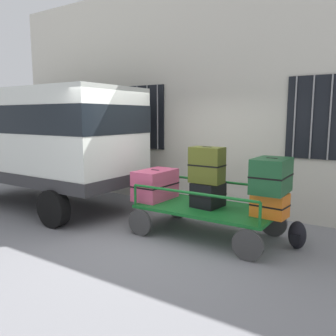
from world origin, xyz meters
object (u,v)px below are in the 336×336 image
suitcase_midleft_bottom (208,194)px  suitcase_midleft_middle (207,165)px  luggage_cart (207,212)px  suitcase_center_bottom (270,205)px  suitcase_center_middle (271,175)px  van (42,135)px  suitcase_left_bottom (155,185)px  backpack (297,235)px

suitcase_midleft_bottom → suitcase_midleft_middle: (0.00, -0.06, 0.51)m
luggage_cart → suitcase_center_bottom: suitcase_center_bottom is taller
suitcase_center_middle → suitcase_center_bottom: bearing=-90.0°
van → suitcase_center_bottom: 5.18m
suitcase_left_bottom → suitcase_midleft_middle: suitcase_midleft_middle is taller
luggage_cart → suitcase_center_bottom: 1.09m
suitcase_midleft_bottom → backpack: 1.53m
van → luggage_cart: (4.03, 0.19, -1.19)m
van → luggage_cart: van is taller
suitcase_midleft_middle → backpack: bearing=10.2°
luggage_cart → backpack: luggage_cart is taller
suitcase_left_bottom → backpack: (2.49, 0.24, -0.56)m
van → suitcase_center_middle: size_ratio=6.73×
suitcase_left_bottom → suitcase_midleft_middle: 1.15m
suitcase_left_bottom → suitcase_center_middle: bearing=0.9°
suitcase_midleft_middle → suitcase_center_bottom: (1.06, 0.03, -0.53)m
suitcase_midleft_middle → suitcase_center_bottom: size_ratio=1.10×
van → suitcase_midleft_middle: 4.06m
suitcase_midleft_middle → suitcase_center_middle: 1.06m
van → backpack: van is taller
suitcase_midleft_middle → suitcase_center_bottom: bearing=1.9°
suitcase_midleft_middle → suitcase_left_bottom: bearing=179.3°
van → suitcase_midleft_middle: size_ratio=7.68×
suitcase_midleft_bottom → backpack: bearing=7.8°
suitcase_midleft_middle → suitcase_center_middle: bearing=2.6°
suitcase_left_bottom → van: bearing=-176.6°
van → backpack: (5.47, 0.42, -1.38)m
suitcase_midleft_middle → backpack: suitcase_midleft_middle is taller
suitcase_midleft_bottom → suitcase_midleft_middle: size_ratio=0.90×
van → suitcase_midleft_bottom: van is taller
suitcase_left_bottom → suitcase_center_bottom: 2.12m
van → suitcase_midleft_middle: van is taller
suitcase_center_bottom → luggage_cart: bearing=-179.4°
suitcase_center_middle → backpack: 1.02m
suitcase_left_bottom → suitcase_midleft_middle: size_ratio=1.42×
suitcase_midleft_bottom → suitcase_midleft_middle: 0.52m
van → suitcase_midleft_middle: bearing=2.3°
suitcase_left_bottom → luggage_cart: bearing=0.5°
luggage_cart → suitcase_center_bottom: size_ratio=4.33×
suitcase_left_bottom → suitcase_midleft_bottom: 1.06m
suitcase_midleft_middle → suitcase_center_middle: size_ratio=0.88×
suitcase_midleft_middle → backpack: 1.77m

